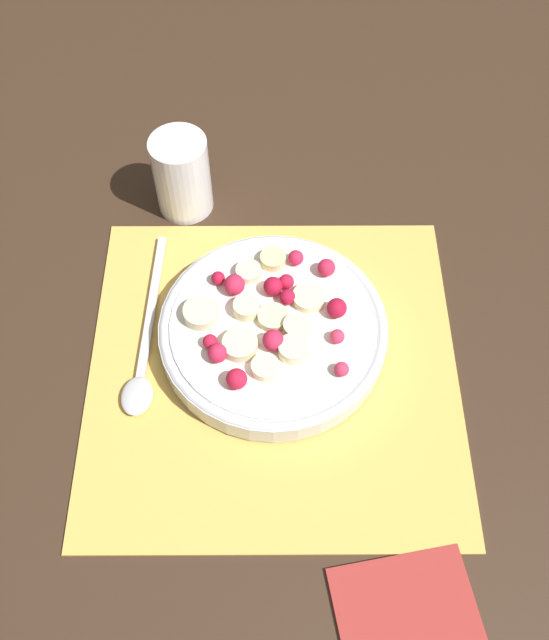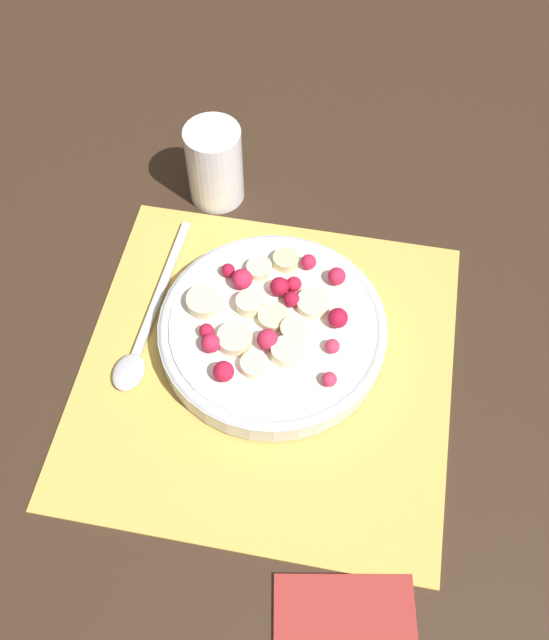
# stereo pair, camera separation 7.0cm
# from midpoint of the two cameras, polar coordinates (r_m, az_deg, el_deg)

# --- Properties ---
(ground_plane) EXTENTS (3.00, 3.00, 0.00)m
(ground_plane) POSITION_cam_midpoint_polar(r_m,az_deg,el_deg) (0.72, 2.14, -4.11)
(ground_plane) COLOR #382619
(placemat) EXTENTS (0.37, 0.37, 0.01)m
(placemat) POSITION_cam_midpoint_polar(r_m,az_deg,el_deg) (0.72, 2.15, -4.00)
(placemat) COLOR #E0B251
(placemat) RESTS_ON ground_plane
(fruit_bowl) EXTENTS (0.23, 0.23, 0.05)m
(fruit_bowl) POSITION_cam_midpoint_polar(r_m,az_deg,el_deg) (0.72, 2.74, -0.91)
(fruit_bowl) COLOR silver
(fruit_bowl) RESTS_ON placemat
(spoon) EXTENTS (0.03, 0.22, 0.01)m
(spoon) POSITION_cam_midpoint_polar(r_m,az_deg,el_deg) (0.73, -7.87, -1.62)
(spoon) COLOR silver
(spoon) RESTS_ON placemat
(drinking_glass) EXTENTS (0.06, 0.06, 0.10)m
(drinking_glass) POSITION_cam_midpoint_polar(r_m,az_deg,el_deg) (0.82, -2.33, 12.15)
(drinking_glass) COLOR white
(drinking_glass) RESTS_ON ground_plane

